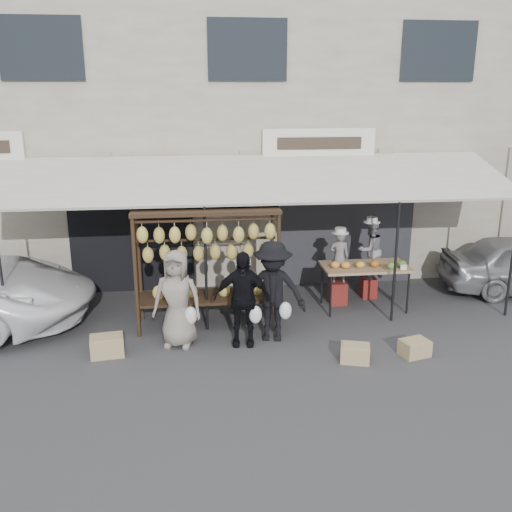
# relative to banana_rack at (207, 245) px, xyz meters

# --- Properties ---
(ground_plane) EXTENTS (90.00, 90.00, 0.00)m
(ground_plane) POSITION_rel_banana_rack_xyz_m (0.97, -1.31, -1.57)
(ground_plane) COLOR #2D2D30
(shophouse) EXTENTS (24.00, 6.15, 7.30)m
(shophouse) POSITION_rel_banana_rack_xyz_m (0.97, 5.18, 2.08)
(shophouse) COLOR #B1AC9B
(shophouse) RESTS_ON ground_plane
(awning) EXTENTS (10.00, 2.35, 2.92)m
(awning) POSITION_rel_banana_rack_xyz_m (0.98, 0.96, 1.01)
(awning) COLOR beige
(awning) RESTS_ON ground_plane
(banana_rack) EXTENTS (2.60, 0.90, 2.24)m
(banana_rack) POSITION_rel_banana_rack_xyz_m (0.00, 0.00, 0.00)
(banana_rack) COLOR black
(banana_rack) RESTS_ON ground_plane
(produce_table) EXTENTS (1.70, 0.90, 1.04)m
(produce_table) POSITION_rel_banana_rack_xyz_m (3.12, 0.49, -0.70)
(produce_table) COLOR #A3815F
(produce_table) RESTS_ON ground_plane
(vendor_left) EXTENTS (0.44, 0.34, 1.06)m
(vendor_left) POSITION_rel_banana_rack_xyz_m (2.67, 0.84, -0.57)
(vendor_left) COLOR slate
(vendor_left) RESTS_ON stool_left
(vendor_right) EXTENTS (0.72, 0.64, 1.23)m
(vendor_right) POSITION_rel_banana_rack_xyz_m (3.41, 1.13, -0.52)
(vendor_right) COLOR gray
(vendor_right) RESTS_ON stool_right
(customer_left) EXTENTS (0.93, 0.72, 1.70)m
(customer_left) POSITION_rel_banana_rack_xyz_m (-0.54, -0.76, -0.72)
(customer_left) COLOR gray
(customer_left) RESTS_ON ground_plane
(customer_mid) EXTENTS (1.02, 0.54, 1.66)m
(customer_mid) POSITION_rel_banana_rack_xyz_m (0.55, -0.85, -0.74)
(customer_mid) COLOR black
(customer_mid) RESTS_ON ground_plane
(customer_right) EXTENTS (1.27, 0.90, 1.78)m
(customer_right) POSITION_rel_banana_rack_xyz_m (1.09, -0.73, -0.68)
(customer_right) COLOR black
(customer_right) RESTS_ON ground_plane
(stool_left) EXTENTS (0.41, 0.41, 0.47)m
(stool_left) POSITION_rel_banana_rack_xyz_m (2.67, 0.84, -1.33)
(stool_left) COLOR maroon
(stool_left) RESTS_ON ground_plane
(stool_right) EXTENTS (0.37, 0.37, 0.43)m
(stool_right) POSITION_rel_banana_rack_xyz_m (3.41, 1.13, -1.35)
(stool_right) COLOR maroon
(stool_right) RESTS_ON ground_plane
(crate_near_a) EXTENTS (0.54, 0.46, 0.28)m
(crate_near_a) POSITION_rel_banana_rack_xyz_m (2.30, -1.72, -1.43)
(crate_near_a) COLOR tan
(crate_near_a) RESTS_ON ground_plane
(crate_near_b) EXTENTS (0.53, 0.45, 0.27)m
(crate_near_b) POSITION_rel_banana_rack_xyz_m (3.34, -1.64, -1.43)
(crate_near_b) COLOR tan
(crate_near_b) RESTS_ON ground_plane
(crate_far) EXTENTS (0.59, 0.48, 0.32)m
(crate_far) POSITION_rel_banana_rack_xyz_m (-1.72, -1.02, -1.41)
(crate_far) COLOR tan
(crate_far) RESTS_ON ground_plane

